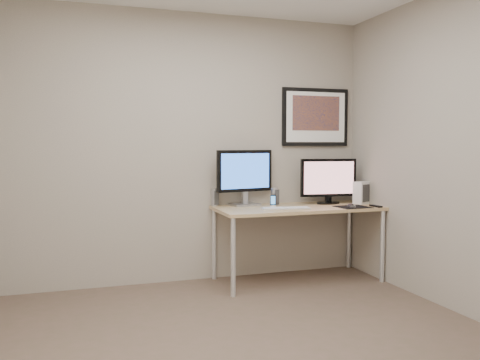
{
  "coord_description": "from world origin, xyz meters",
  "views": [
    {
      "loc": [
        -1.09,
        -3.13,
        1.33
      ],
      "look_at": [
        0.32,
        1.1,
        1.02
      ],
      "focal_mm": 38.0,
      "sensor_mm": 36.0,
      "label": 1
    }
  ],
  "objects_px": {
    "keyboard": "(286,208)",
    "fan_unit": "(361,193)",
    "monitor_large": "(245,175)",
    "phone_dock": "(273,201)",
    "desk": "(298,213)",
    "monitor_tv": "(328,180)",
    "framed_art": "(315,117)",
    "speaker_right": "(275,197)",
    "speaker_left": "(215,197)"
  },
  "relations": [
    {
      "from": "keyboard",
      "to": "fan_unit",
      "type": "bearing_deg",
      "value": 16.87
    },
    {
      "from": "monitor_large",
      "to": "phone_dock",
      "type": "height_order",
      "value": "monitor_large"
    },
    {
      "from": "desk",
      "to": "keyboard",
      "type": "relative_size",
      "value": 3.51
    },
    {
      "from": "monitor_tv",
      "to": "keyboard",
      "type": "height_order",
      "value": "monitor_tv"
    },
    {
      "from": "framed_art",
      "to": "fan_unit",
      "type": "height_order",
      "value": "framed_art"
    },
    {
      "from": "monitor_tv",
      "to": "fan_unit",
      "type": "distance_m",
      "value": 0.36
    },
    {
      "from": "monitor_tv",
      "to": "keyboard",
      "type": "bearing_deg",
      "value": -151.34
    },
    {
      "from": "framed_art",
      "to": "monitor_large",
      "type": "bearing_deg",
      "value": -173.68
    },
    {
      "from": "phone_dock",
      "to": "keyboard",
      "type": "height_order",
      "value": "phone_dock"
    },
    {
      "from": "desk",
      "to": "framed_art",
      "type": "distance_m",
      "value": 1.07
    },
    {
      "from": "desk",
      "to": "fan_unit",
      "type": "distance_m",
      "value": 0.74
    },
    {
      "from": "framed_art",
      "to": "monitor_large",
      "type": "height_order",
      "value": "framed_art"
    },
    {
      "from": "fan_unit",
      "to": "framed_art",
      "type": "bearing_deg",
      "value": 114.52
    },
    {
      "from": "monitor_tv",
      "to": "desk",
      "type": "bearing_deg",
      "value": -158.36
    },
    {
      "from": "phone_dock",
      "to": "monitor_large",
      "type": "bearing_deg",
      "value": 160.71
    },
    {
      "from": "framed_art",
      "to": "monitor_large",
      "type": "xyz_separation_m",
      "value": [
        -0.81,
        -0.09,
        -0.59
      ]
    },
    {
      "from": "desk",
      "to": "framed_art",
      "type": "height_order",
      "value": "framed_art"
    },
    {
      "from": "speaker_right",
      "to": "phone_dock",
      "type": "bearing_deg",
      "value": -141.51
    },
    {
      "from": "speaker_right",
      "to": "keyboard",
      "type": "distance_m",
      "value": 0.27
    },
    {
      "from": "monitor_large",
      "to": "phone_dock",
      "type": "relative_size",
      "value": 5.11
    },
    {
      "from": "phone_dock",
      "to": "speaker_right",
      "type": "bearing_deg",
      "value": 73.09
    },
    {
      "from": "speaker_right",
      "to": "speaker_left",
      "type": "bearing_deg",
      "value": 145.71
    },
    {
      "from": "phone_dock",
      "to": "fan_unit",
      "type": "distance_m",
      "value": 0.95
    },
    {
      "from": "monitor_large",
      "to": "monitor_tv",
      "type": "bearing_deg",
      "value": -19.91
    },
    {
      "from": "speaker_left",
      "to": "monitor_tv",
      "type": "bearing_deg",
      "value": -26.08
    },
    {
      "from": "speaker_right",
      "to": "keyboard",
      "type": "bearing_deg",
      "value": -106.26
    },
    {
      "from": "phone_dock",
      "to": "keyboard",
      "type": "xyz_separation_m",
      "value": [
        0.05,
        -0.2,
        -0.05
      ]
    },
    {
      "from": "framed_art",
      "to": "keyboard",
      "type": "xyz_separation_m",
      "value": [
        -0.53,
        -0.46,
        -0.88
      ]
    },
    {
      "from": "monitor_tv",
      "to": "keyboard",
      "type": "relative_size",
      "value": 1.29
    },
    {
      "from": "keyboard",
      "to": "monitor_tv",
      "type": "bearing_deg",
      "value": 30.3
    },
    {
      "from": "monitor_large",
      "to": "phone_dock",
      "type": "distance_m",
      "value": 0.38
    },
    {
      "from": "desk",
      "to": "monitor_large",
      "type": "xyz_separation_m",
      "value": [
        -0.46,
        0.24,
        0.37
      ]
    },
    {
      "from": "phone_dock",
      "to": "fan_unit",
      "type": "bearing_deg",
      "value": 12.9
    },
    {
      "from": "keyboard",
      "to": "fan_unit",
      "type": "relative_size",
      "value": 2.01
    },
    {
      "from": "speaker_right",
      "to": "phone_dock",
      "type": "xyz_separation_m",
      "value": [
        -0.04,
        -0.06,
        -0.03
      ]
    },
    {
      "from": "speaker_left",
      "to": "phone_dock",
      "type": "xyz_separation_m",
      "value": [
        0.53,
        -0.23,
        -0.03
      ]
    },
    {
      "from": "desk",
      "to": "fan_unit",
      "type": "relative_size",
      "value": 7.06
    },
    {
      "from": "speaker_right",
      "to": "fan_unit",
      "type": "height_order",
      "value": "fan_unit"
    },
    {
      "from": "framed_art",
      "to": "fan_unit",
      "type": "distance_m",
      "value": 0.92
    },
    {
      "from": "framed_art",
      "to": "speaker_left",
      "type": "relative_size",
      "value": 4.4
    },
    {
      "from": "speaker_left",
      "to": "monitor_large",
      "type": "bearing_deg",
      "value": -27.93
    },
    {
      "from": "monitor_tv",
      "to": "phone_dock",
      "type": "height_order",
      "value": "monitor_tv"
    },
    {
      "from": "framed_art",
      "to": "monitor_tv",
      "type": "xyz_separation_m",
      "value": [
        0.04,
        -0.23,
        -0.65
      ]
    },
    {
      "from": "speaker_left",
      "to": "keyboard",
      "type": "height_order",
      "value": "speaker_left"
    },
    {
      "from": "monitor_large",
      "to": "speaker_right",
      "type": "xyz_separation_m",
      "value": [
        0.28,
        -0.11,
        -0.22
      ]
    },
    {
      "from": "framed_art",
      "to": "phone_dock",
      "type": "distance_m",
      "value": 1.05
    },
    {
      "from": "monitor_tv",
      "to": "keyboard",
      "type": "distance_m",
      "value": 0.66
    },
    {
      "from": "speaker_left",
      "to": "speaker_right",
      "type": "relative_size",
      "value": 0.97
    },
    {
      "from": "speaker_left",
      "to": "fan_unit",
      "type": "bearing_deg",
      "value": -27.55
    },
    {
      "from": "desk",
      "to": "phone_dock",
      "type": "relative_size",
      "value": 13.63
    }
  ]
}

